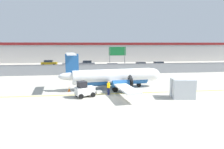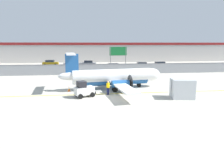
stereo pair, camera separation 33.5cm
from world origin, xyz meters
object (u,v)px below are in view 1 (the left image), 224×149
cargo_container (182,88)px  parked_car_0 (49,63)px  parked_car_5 (158,65)px  baggage_tug (84,90)px  ground_crew_worker (108,87)px  parked_car_4 (141,65)px  traffic_cone_near_right (79,85)px  parked_car_1 (70,64)px  commuter_airplane (115,77)px  highway_sign (117,53)px  parked_car_2 (87,64)px  parked_car_3 (113,67)px  traffic_cone_near_left (69,89)px

cargo_container → parked_car_0: bearing=129.9°
parked_car_0 → parked_car_5: size_ratio=0.99×
baggage_tug → ground_crew_worker: bearing=-11.1°
ground_crew_worker → parked_car_4: 25.91m
parked_car_5 → parked_car_0: bearing=-18.8°
ground_crew_worker → parked_car_5: bearing=106.0°
traffic_cone_near_right → parked_car_1: 24.30m
commuter_airplane → highway_sign: (2.58, 14.51, 2.54)m
parked_car_0 → parked_car_4: 25.17m
baggage_tug → traffic_cone_near_right: 5.85m
parked_car_1 → parked_car_0: bearing=144.7°
parked_car_2 → parked_car_5: 18.58m
parked_car_3 → parked_car_0: bearing=138.5°
cargo_container → commuter_airplane: bearing=149.4°
ground_crew_worker → highway_sign: highway_sign is taller
highway_sign → parked_car_5: bearing=29.9°
parked_car_1 → cargo_container: bearing=-68.1°
traffic_cone_near_left → parked_car_0: (-7.96, 30.54, 0.58)m
cargo_container → parked_car_3: bearing=110.4°
parked_car_5 → cargo_container: bearing=73.3°
baggage_tug → parked_car_1: 30.12m
cargo_container → highway_sign: bearing=111.3°
cargo_container → parked_car_5: (6.95, 26.88, -0.21)m
cargo_container → parked_car_4: size_ratio=0.63×
cargo_container → parked_car_3: (-4.83, 23.84, -0.21)m
cargo_container → highway_sign: size_ratio=0.49×
parked_car_5 → ground_crew_worker: bearing=55.9°
commuter_airplane → parked_car_0: commuter_airplane is taller
parked_car_3 → parked_car_5: bearing=8.0°
parked_car_1 → traffic_cone_near_right: bearing=-86.3°
parked_car_3 → parked_car_4: same height
parked_car_0 → parked_car_2: same height
commuter_airplane → baggage_tug: commuter_airplane is taller
parked_car_1 → parked_car_2: same height
parked_car_4 → parked_car_5: 4.69m
traffic_cone_near_left → parked_car_2: 27.72m
ground_crew_worker → parked_car_4: size_ratio=0.40×
parked_car_5 → highway_sign: bearing=27.7°
ground_crew_worker → parked_car_0: same height
ground_crew_worker → cargo_container: bearing=31.4°
commuter_airplane → traffic_cone_near_right: (-4.99, 1.68, -1.29)m
ground_crew_worker → traffic_cone_near_left: (-4.90, 2.28, -0.64)m
cargo_container → parked_car_3: 24.33m
baggage_tug → ground_crew_worker: size_ratio=1.52×
ground_crew_worker → cargo_container: cargo_container is taller
traffic_cone_near_right → parked_car_0: (-9.11, 27.76, 0.58)m
traffic_cone_near_right → ground_crew_worker: bearing=-53.4°
baggage_tug → parked_car_2: baggage_tug is taller
parked_car_5 → highway_sign: 13.54m
parked_car_2 → parked_car_4: size_ratio=1.01×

